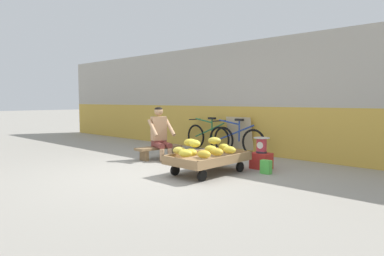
% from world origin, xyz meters
% --- Properties ---
extents(ground_plane, '(80.00, 80.00, 0.00)m').
position_xyz_m(ground_plane, '(0.00, 0.00, 0.00)').
color(ground_plane, gray).
extents(back_wall, '(16.00, 0.30, 2.69)m').
position_xyz_m(back_wall, '(0.00, 3.22, 1.35)').
color(back_wall, gold).
rests_on(back_wall, ground).
extents(banana_cart, '(0.88, 1.46, 0.36)m').
position_xyz_m(banana_cart, '(0.67, 0.70, 0.24)').
color(banana_cart, '#99754C').
rests_on(banana_cart, ground).
extents(banana_pile, '(0.85, 1.25, 0.26)m').
position_xyz_m(banana_pile, '(0.69, 0.56, 0.46)').
color(banana_pile, gold).
rests_on(banana_pile, banana_cart).
extents(low_bench, '(0.42, 1.13, 0.27)m').
position_xyz_m(low_bench, '(-1.13, 1.15, 0.20)').
color(low_bench, olive).
rests_on(low_bench, ground).
extents(vendor_seated, '(0.73, 0.61, 1.14)m').
position_xyz_m(vendor_seated, '(-1.04, 1.12, 0.57)').
color(vendor_seated, tan).
rests_on(vendor_seated, ground).
extents(plastic_crate, '(0.36, 0.28, 0.30)m').
position_xyz_m(plastic_crate, '(1.13, 1.70, 0.15)').
color(plastic_crate, red).
rests_on(plastic_crate, ground).
extents(weighing_scale, '(0.30, 0.30, 0.29)m').
position_xyz_m(weighing_scale, '(1.13, 1.70, 0.45)').
color(weighing_scale, '#28282D').
rests_on(weighing_scale, plastic_crate).
extents(bicycle_near_left, '(1.66, 0.48, 0.86)m').
position_xyz_m(bicycle_near_left, '(-1.11, 2.86, 0.35)').
color(bicycle_near_left, black).
rests_on(bicycle_near_left, ground).
extents(bicycle_far_left, '(1.66, 0.48, 0.86)m').
position_xyz_m(bicycle_far_left, '(-0.22, 2.78, 0.35)').
color(bicycle_far_left, black).
rests_on(bicycle_far_left, ground).
extents(sign_board, '(0.70, 0.20, 0.89)m').
position_xyz_m(sign_board, '(-0.26, 3.01, 0.44)').
color(sign_board, '#C6B289').
rests_on(sign_board, ground).
extents(shopping_bag, '(0.18, 0.12, 0.24)m').
position_xyz_m(shopping_bag, '(1.42, 1.38, 0.12)').
color(shopping_bag, green).
rests_on(shopping_bag, ground).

